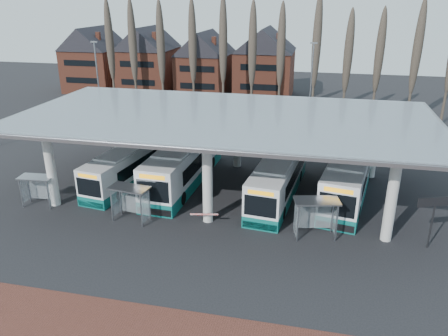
% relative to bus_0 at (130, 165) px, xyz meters
% --- Properties ---
extents(ground, '(140.00, 140.00, 0.00)m').
position_rel_bus_0_xyz_m(ground, '(8.30, -8.01, -1.45)').
color(ground, black).
rests_on(ground, ground).
extents(station_canopy, '(32.00, 16.00, 6.34)m').
position_rel_bus_0_xyz_m(station_canopy, '(8.30, -0.01, 4.23)').
color(station_canopy, silver).
rests_on(station_canopy, ground).
extents(poplar_row, '(45.10, 1.10, 14.50)m').
position_rel_bus_0_xyz_m(poplar_row, '(8.30, 24.99, 7.33)').
color(poplar_row, '#473D33').
rests_on(poplar_row, ground).
extents(townhouse_row, '(36.80, 10.30, 12.25)m').
position_rel_bus_0_xyz_m(townhouse_row, '(-7.45, 35.99, 4.49)').
color(townhouse_row, brown).
rests_on(townhouse_row, ground).
extents(lamp_post_a, '(0.80, 0.16, 10.17)m').
position_rel_bus_0_xyz_m(lamp_post_a, '(-9.70, 13.99, 3.89)').
color(lamp_post_a, slate).
rests_on(lamp_post_a, ground).
extents(lamp_post_b, '(0.80, 0.16, 10.17)m').
position_rel_bus_0_xyz_m(lamp_post_b, '(14.30, 17.99, 3.89)').
color(lamp_post_b, slate).
rests_on(lamp_post_b, ground).
extents(bus_0, '(3.83, 11.28, 3.07)m').
position_rel_bus_0_xyz_m(bus_0, '(0.00, 0.00, 0.00)').
color(bus_0, white).
rests_on(bus_0, ground).
extents(bus_1, '(3.41, 13.20, 3.64)m').
position_rel_bus_0_xyz_m(bus_1, '(4.66, 0.85, 0.26)').
color(bus_1, white).
rests_on(bus_1, ground).
extents(bus_2, '(3.79, 12.09, 3.30)m').
position_rel_bus_0_xyz_m(bus_2, '(12.71, -0.18, 0.11)').
color(bus_2, white).
rests_on(bus_2, ground).
extents(bus_3, '(4.86, 13.09, 3.56)m').
position_rel_bus_0_xyz_m(bus_3, '(18.14, 1.24, 0.23)').
color(bus_3, white).
rests_on(bus_3, ground).
extents(shelter_0, '(2.62, 1.46, 2.35)m').
position_rel_bus_0_xyz_m(shelter_0, '(-4.83, -5.72, 0.26)').
color(shelter_0, gray).
rests_on(shelter_0, ground).
extents(shelter_1, '(2.95, 1.77, 2.58)m').
position_rel_bus_0_xyz_m(shelter_1, '(3.01, -6.50, 0.43)').
color(shelter_1, gray).
rests_on(shelter_1, ground).
extents(shelter_2, '(3.14, 2.04, 2.69)m').
position_rel_bus_0_xyz_m(shelter_2, '(15.69, -6.00, 0.50)').
color(shelter_2, gray).
rests_on(shelter_2, ground).
extents(info_sign_0, '(2.25, 0.96, 3.51)m').
position_rel_bus_0_xyz_m(info_sign_0, '(22.78, -5.93, 1.50)').
color(info_sign_0, black).
rests_on(info_sign_0, ground).
extents(barrier, '(1.93, 0.71, 0.97)m').
position_rel_bus_0_xyz_m(barrier, '(8.21, -6.08, -0.69)').
color(barrier, black).
rests_on(barrier, ground).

